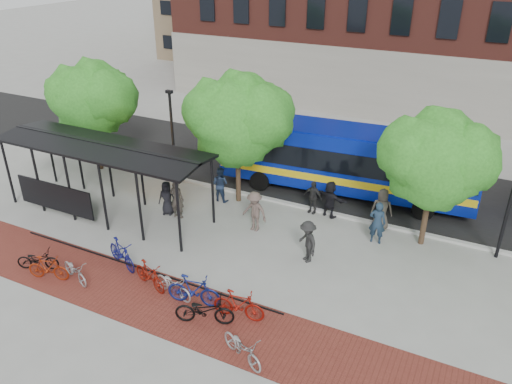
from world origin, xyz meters
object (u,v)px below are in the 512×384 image
at_px(bike_3, 121,254).
at_px(bike_7, 194,290).
at_px(tree_b, 239,116).
at_px(pedestrian_1, 177,199).
at_px(bike_9, 239,305).
at_px(bus_shelter, 101,154).
at_px(bike_5, 150,275).
at_px(bike_6, 173,285).
at_px(tree_c, 438,157).
at_px(bike_2, 75,271).
at_px(pedestrian_5, 330,199).
at_px(lamp_post_right, 511,199).
at_px(bus, 346,157).
at_px(pedestrian_0, 167,198).
at_px(pedestrian_7, 377,222).
at_px(pedestrian_4, 313,197).
at_px(bike_0, 38,259).
at_px(pedestrian_6, 382,209).
at_px(bike_1, 48,268).
at_px(lamp_post_left, 173,135).
at_px(pedestrian_2, 220,184).
at_px(pedestrian_3, 255,211).
at_px(tree_a, 93,97).
at_px(pedestrian_9, 307,242).
at_px(bike_10, 242,347).
at_px(bike_8, 204,310).

bearing_deg(bike_3, bike_7, -78.27).
relative_size(tree_b, pedestrian_1, 3.37).
height_order(bike_9, pedestrian_1, pedestrian_1).
distance_m(tree_b, pedestrian_1, 4.87).
xyz_separation_m(bus_shelter, bike_7, (7.50, -4.04, -2.39)).
xyz_separation_m(bike_5, bike_7, (2.03, -0.10, 0.07)).
bearing_deg(bike_6, bus_shelter, 71.70).
relative_size(tree_c, bike_3, 2.99).
relative_size(bike_2, pedestrian_5, 0.94).
relative_size(lamp_post_right, bus, 0.39).
relative_size(pedestrian_0, pedestrian_7, 0.86).
bearing_deg(pedestrian_4, bike_0, -122.21).
distance_m(tree_b, bike_9, 9.63).
xyz_separation_m(tree_c, pedestrian_6, (-2.02, 0.41, -3.07)).
bearing_deg(lamp_post_right, bike_5, -145.53).
height_order(bike_2, bike_6, bike_6).
relative_size(bike_1, pedestrian_1, 0.88).
distance_m(lamp_post_left, pedestrian_4, 8.00).
bearing_deg(bike_0, lamp_post_left, -26.57).
distance_m(pedestrian_2, pedestrian_6, 7.95).
xyz_separation_m(bike_2, bike_7, (4.86, 0.84, 0.16)).
relative_size(bike_5, pedestrian_1, 0.94).
bearing_deg(bike_5, bus, -2.42).
height_order(tree_c, bike_2, tree_c).
height_order(tree_b, pedestrian_3, tree_b).
xyz_separation_m(pedestrian_1, pedestrian_5, (6.41, 3.27, -0.05)).
distance_m(lamp_post_right, pedestrian_1, 14.23).
bearing_deg(pedestrian_5, pedestrian_0, 42.84).
height_order(tree_a, bike_7, tree_a).
relative_size(bike_5, pedestrian_9, 0.98).
bearing_deg(bike_0, pedestrian_6, -75.32).
bearing_deg(bike_10, bike_2, 108.98).
xyz_separation_m(bus, bike_6, (-3.03, -10.99, -1.51)).
height_order(lamp_post_right, pedestrian_0, lamp_post_right).
distance_m(tree_a, bike_9, 15.66).
height_order(lamp_post_right, bike_1, lamp_post_right).
height_order(tree_c, bike_10, tree_c).
height_order(pedestrian_5, pedestrian_9, pedestrian_9).
bearing_deg(pedestrian_5, pedestrian_9, 113.98).
height_order(bike_8, pedestrian_9, pedestrian_9).
bearing_deg(bike_1, bus, -48.37).
bearing_deg(pedestrian_5, pedestrian_2, 27.62).
relative_size(bike_0, pedestrian_1, 0.88).
bearing_deg(bike_7, bike_3, 68.94).
xyz_separation_m(lamp_post_left, bike_7, (6.36, -8.12, -2.14)).
xyz_separation_m(lamp_post_left, pedestrian_0, (1.59, -2.99, -1.91)).
distance_m(bus, bike_3, 12.03).
height_order(bike_7, pedestrian_6, pedestrian_6).
bearing_deg(pedestrian_2, bike_5, 100.18).
bearing_deg(pedestrian_1, bike_0, 61.05).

